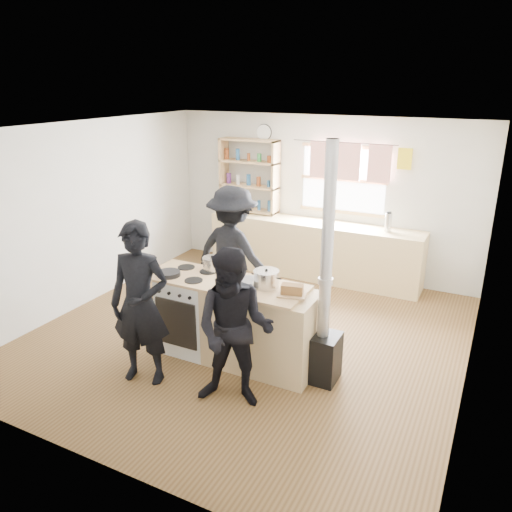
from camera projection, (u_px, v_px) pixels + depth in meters
The scene contains 14 objects.
ground at pixel (248, 335), 6.20m from camera, with size 5.00×5.00×0.01m, color brown.
back_counter at pixel (313, 249), 7.91m from camera, with size 3.40×0.55×0.90m, color #DABE83.
shelving_unit at pixel (249, 175), 8.17m from camera, with size 1.00×0.28×1.20m.
thermos at pixel (388, 222), 7.23m from camera, with size 0.10×0.10×0.28m, color silver.
cooking_island at pixel (237, 322), 5.52m from camera, with size 1.97×0.64×0.93m.
skillet_greens at pixel (169, 273), 5.56m from camera, with size 0.28×0.28×0.05m.
roast_tray at pixel (237, 282), 5.28m from camera, with size 0.42×0.38×0.07m.
stockpot_stove at pixel (212, 264), 5.70m from camera, with size 0.22×0.22×0.18m.
stockpot_counter at pixel (266, 279), 5.24m from camera, with size 0.27×0.27×0.21m.
bread_board at pixel (292, 291), 5.04m from camera, with size 0.32×0.26×0.12m.
flue_heater at pixel (323, 324), 5.08m from camera, with size 0.35×0.35×2.50m.
person_near_left at pixel (140, 304), 5.03m from camera, with size 0.63×0.41×1.72m, color black.
person_near_right at pixel (235, 330), 4.66m from camera, with size 0.77×0.60×1.58m, color black.
person_far at pixel (233, 253), 6.43m from camera, with size 1.14×0.65×1.76m, color black.
Camera 1 is at (2.57, -4.88, 3.00)m, focal length 35.00 mm.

